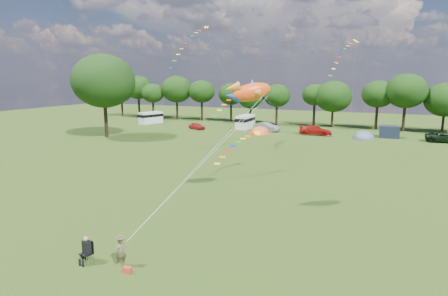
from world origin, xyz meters
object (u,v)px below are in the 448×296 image
at_px(kite_flyer, 121,252).
at_px(camp_chair, 87,247).
at_px(campervan_b, 245,121).
at_px(car_b, 266,127).
at_px(car_c, 315,130).
at_px(campervan_a, 151,117).
at_px(big_tree, 104,81).
at_px(tent_orange, 260,134).
at_px(tent_greyblue, 363,138).
at_px(car_d, 446,137).
at_px(fish_kite, 248,92).
at_px(car_a, 197,126).

height_order(kite_flyer, camp_chair, kite_flyer).
height_order(campervan_b, kite_flyer, campervan_b).
bearing_deg(car_b, car_c, -84.98).
distance_m(campervan_a, kite_flyer, 61.16).
bearing_deg(big_tree, car_c, 27.65).
height_order(tent_orange, tent_greyblue, tent_orange).
bearing_deg(tent_greyblue, car_d, 6.07).
height_order(camp_chair, fish_kite, fish_kite).
height_order(campervan_b, camp_chair, campervan_b).
bearing_deg(car_a, big_tree, 171.53).
distance_m(campervan_b, fish_kite, 43.49).
xyz_separation_m(car_a, car_b, (12.63, 3.03, 0.16)).
relative_size(campervan_b, tent_orange, 1.39).
relative_size(campervan_b, tent_greyblue, 1.38).
relative_size(car_a, tent_orange, 1.01).
distance_m(car_c, campervan_b, 13.99).
distance_m(car_c, kite_flyer, 49.06).
distance_m(campervan_a, tent_greyblue, 42.41).
bearing_deg(kite_flyer, tent_orange, 51.59).
height_order(campervan_b, fish_kite, fish_kite).
xyz_separation_m(big_tree, car_d, (49.87, 16.74, -8.24)).
xyz_separation_m(car_b, car_c, (8.97, -1.00, 0.00)).
xyz_separation_m(car_d, campervan_b, (-32.89, 2.06, 0.58)).
bearing_deg(big_tree, kite_flyer, -47.71).
bearing_deg(fish_kite, tent_greyblue, 43.90).
bearing_deg(fish_kite, car_d, 28.44).
relative_size(car_c, tent_orange, 1.41).
bearing_deg(car_c, fish_kite, -178.16).
bearing_deg(car_b, tent_orange, -167.10).
relative_size(car_b, camp_chair, 2.99).
height_order(car_a, campervan_a, campervan_a).
distance_m(big_tree, campervan_a, 19.89).
distance_m(car_b, car_c, 9.03).
bearing_deg(campervan_a, car_a, -89.48).
bearing_deg(car_d, tent_greyblue, 97.31).
distance_m(car_b, fish_kite, 40.52).
distance_m(tent_orange, kite_flyer, 46.85).
height_order(campervan_a, tent_greyblue, campervan_a).
xyz_separation_m(campervan_b, kite_flyer, (13.01, -51.76, -0.59)).
relative_size(car_d, campervan_b, 1.11).
distance_m(campervan_b, camp_chair, 53.38).
distance_m(big_tree, kite_flyer, 45.33).
xyz_separation_m(car_a, campervan_b, (7.89, 4.74, 0.74)).
relative_size(car_d, campervan_a, 1.06).
relative_size(kite_flyer, camp_chair, 1.03).
height_order(car_c, campervan_b, campervan_b).
relative_size(car_b, campervan_b, 0.86).
xyz_separation_m(tent_orange, kite_flyer, (8.17, -46.13, 0.75)).
height_order(big_tree, car_c, big_tree).
bearing_deg(fish_kite, car_c, 55.80).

